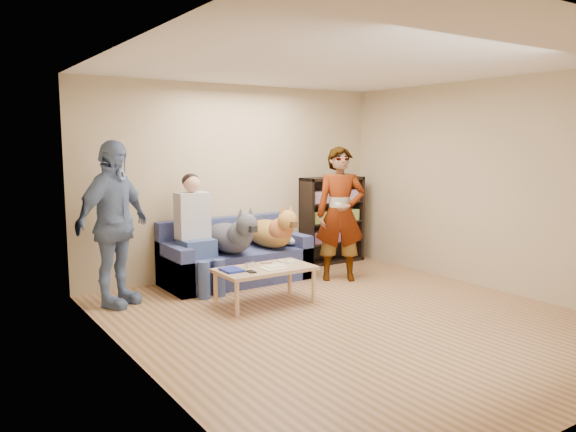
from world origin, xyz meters
TOP-DOWN VIEW (x-y plane):
  - ground at (0.00, 0.00)m, footprint 5.00×5.00m
  - ceiling at (0.00, 0.00)m, footprint 5.00×5.00m
  - wall_back at (0.00, 2.50)m, footprint 4.50×0.00m
  - wall_left at (-2.25, 0.00)m, footprint 0.00×5.00m
  - wall_right at (2.25, 0.00)m, footprint 0.00×5.00m
  - blanket at (0.59, 1.95)m, footprint 0.36×0.30m
  - person_standing_right at (0.96, 1.39)m, footprint 0.77×0.71m
  - person_standing_left at (-1.89, 1.85)m, footprint 1.16×0.97m
  - held_controller at (0.76, 1.19)m, footprint 0.07×0.13m
  - notebook_blue at (-0.86, 1.03)m, footprint 0.20×0.26m
  - papers at (-0.41, 0.88)m, footprint 0.26×0.20m
  - magazine at (-0.38, 0.90)m, footprint 0.22×0.17m
  - camera_silver at (-0.58, 1.10)m, footprint 0.11×0.06m
  - controller_a at (-0.18, 1.08)m, footprint 0.04×0.13m
  - controller_b at (-0.10, 1.00)m, footprint 0.09×0.06m
  - headphone_cup_a at (-0.26, 0.96)m, footprint 0.07×0.07m
  - headphone_cup_b at (-0.26, 1.04)m, footprint 0.07×0.07m
  - pen_orange at (-0.48, 0.82)m, footprint 0.13×0.06m
  - pen_black at (-0.34, 1.16)m, footprint 0.13×0.08m
  - wallet at (-0.71, 0.86)m, footprint 0.07×0.12m
  - sofa at (-0.25, 2.10)m, footprint 1.90×0.85m
  - person_seated at (-0.85, 1.97)m, footprint 0.40×0.73m
  - dog_gray at (-0.40, 1.88)m, footprint 0.43×1.26m
  - dog_tan at (0.23, 1.92)m, footprint 0.43×1.17m
  - coffee_table at (-0.46, 0.98)m, footprint 1.10×0.60m
  - bookshelf at (1.55, 2.33)m, footprint 1.00×0.34m

SIDE VIEW (x-z plane):
  - ground at x=0.00m, z-range 0.00..0.00m
  - sofa at x=-0.25m, z-range -0.13..0.69m
  - coffee_table at x=-0.46m, z-range 0.16..0.58m
  - pen_orange at x=-0.48m, z-range 0.42..0.43m
  - pen_black at x=-0.34m, z-range 0.42..0.43m
  - papers at x=-0.41m, z-range 0.42..0.43m
  - wallet at x=-0.71m, z-range 0.42..0.43m
  - headphone_cup_a at x=-0.26m, z-range 0.42..0.44m
  - headphone_cup_b at x=-0.26m, z-range 0.42..0.44m
  - notebook_blue at x=-0.86m, z-range 0.42..0.45m
  - controller_a at x=-0.18m, z-range 0.42..0.45m
  - controller_b at x=-0.10m, z-range 0.42..0.45m
  - magazine at x=-0.38m, z-range 0.43..0.45m
  - camera_silver at x=-0.58m, z-range 0.42..0.47m
  - blanket at x=0.59m, z-range 0.43..0.55m
  - dog_tan at x=0.23m, z-range 0.34..0.95m
  - dog_gray at x=-0.40m, z-range 0.33..0.96m
  - bookshelf at x=1.55m, z-range 0.03..1.33m
  - person_seated at x=-0.85m, z-range 0.04..1.51m
  - person_standing_right at x=0.96m, z-range 0.00..1.77m
  - person_standing_left at x=-1.89m, z-range 0.00..1.86m
  - held_controller at x=0.76m, z-range 1.03..1.06m
  - wall_back at x=0.00m, z-range -0.95..3.55m
  - wall_left at x=-2.25m, z-range -1.20..3.80m
  - wall_right at x=2.25m, z-range -1.20..3.80m
  - ceiling at x=0.00m, z-range 2.60..2.60m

